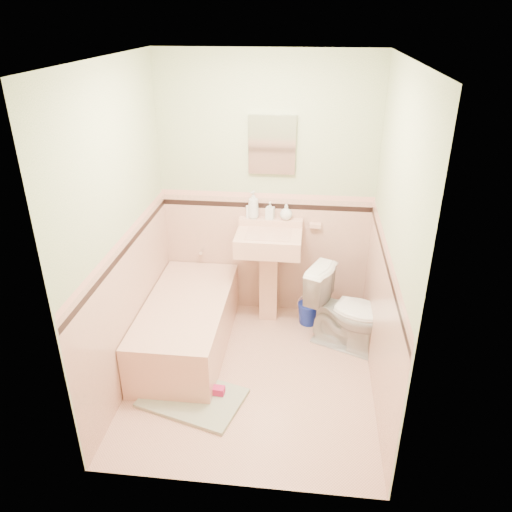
# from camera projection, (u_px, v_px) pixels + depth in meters

# --- Properties ---
(floor) EXTENTS (2.20, 2.20, 0.00)m
(floor) POSITION_uv_depth(u_px,v_px,m) (253.00, 375.00, 4.22)
(floor) COLOR #E5AE96
(floor) RESTS_ON ground
(ceiling) EXTENTS (2.20, 2.20, 0.00)m
(ceiling) POSITION_uv_depth(u_px,v_px,m) (251.00, 58.00, 3.11)
(ceiling) COLOR white
(ceiling) RESTS_ON ground
(wall_back) EXTENTS (2.50, 0.00, 2.50)m
(wall_back) POSITION_uv_depth(u_px,v_px,m) (266.00, 192.00, 4.65)
(wall_back) COLOR #F0E0C4
(wall_back) RESTS_ON ground
(wall_front) EXTENTS (2.50, 0.00, 2.50)m
(wall_front) POSITION_uv_depth(u_px,v_px,m) (228.00, 325.00, 2.69)
(wall_front) COLOR #F0E0C4
(wall_front) RESTS_ON ground
(wall_left) EXTENTS (0.00, 2.50, 2.50)m
(wall_left) POSITION_uv_depth(u_px,v_px,m) (121.00, 234.00, 3.77)
(wall_left) COLOR #F0E0C4
(wall_left) RESTS_ON ground
(wall_right) EXTENTS (0.00, 2.50, 2.50)m
(wall_right) POSITION_uv_depth(u_px,v_px,m) (391.00, 247.00, 3.56)
(wall_right) COLOR #F0E0C4
(wall_right) RESTS_ON ground
(wainscot_back) EXTENTS (2.00, 0.00, 2.00)m
(wainscot_back) POSITION_uv_depth(u_px,v_px,m) (266.00, 255.00, 4.92)
(wainscot_back) COLOR beige
(wainscot_back) RESTS_ON ground
(wainscot_front) EXTENTS (2.00, 0.00, 2.00)m
(wainscot_front) POSITION_uv_depth(u_px,v_px,m) (231.00, 414.00, 2.98)
(wainscot_front) COLOR beige
(wainscot_front) RESTS_ON ground
(wainscot_left) EXTENTS (0.00, 2.20, 2.20)m
(wainscot_left) POSITION_uv_depth(u_px,v_px,m) (132.00, 307.00, 4.05)
(wainscot_left) COLOR beige
(wainscot_left) RESTS_ON ground
(wainscot_right) EXTENTS (0.00, 2.20, 2.20)m
(wainscot_right) POSITION_uv_depth(u_px,v_px,m) (379.00, 323.00, 3.85)
(wainscot_right) COLOR beige
(wainscot_right) RESTS_ON ground
(accent_back) EXTENTS (2.00, 0.00, 2.00)m
(accent_back) POSITION_uv_depth(u_px,v_px,m) (266.00, 206.00, 4.69)
(accent_back) COLOR black
(accent_back) RESTS_ON ground
(accent_front) EXTENTS (2.00, 0.00, 2.00)m
(accent_front) POSITION_uv_depth(u_px,v_px,m) (229.00, 342.00, 2.76)
(accent_front) COLOR black
(accent_front) RESTS_ON ground
(accent_left) EXTENTS (0.00, 2.20, 2.20)m
(accent_left) POSITION_uv_depth(u_px,v_px,m) (125.00, 250.00, 3.82)
(accent_left) COLOR black
(accent_left) RESTS_ON ground
(accent_right) EXTENTS (0.00, 2.20, 2.20)m
(accent_right) POSITION_uv_depth(u_px,v_px,m) (386.00, 263.00, 3.62)
(accent_right) COLOR black
(accent_right) RESTS_ON ground
(cap_back) EXTENTS (2.00, 0.00, 2.00)m
(cap_back) POSITION_uv_depth(u_px,v_px,m) (266.00, 196.00, 4.64)
(cap_back) COLOR #E5A18C
(cap_back) RESTS_ON ground
(cap_front) EXTENTS (2.00, 0.00, 2.00)m
(cap_front) POSITION_uv_depth(u_px,v_px,m) (228.00, 327.00, 2.72)
(cap_front) COLOR #E5A18C
(cap_front) RESTS_ON ground
(cap_left) EXTENTS (0.00, 2.20, 2.20)m
(cap_left) POSITION_uv_depth(u_px,v_px,m) (124.00, 238.00, 3.78)
(cap_left) COLOR #E5A18C
(cap_left) RESTS_ON ground
(cap_right) EXTENTS (0.00, 2.20, 2.20)m
(cap_right) POSITION_uv_depth(u_px,v_px,m) (388.00, 251.00, 3.58)
(cap_right) COLOR #E5A18C
(cap_right) RESTS_ON ground
(bathtub) EXTENTS (0.70, 1.50, 0.45)m
(bathtub) POSITION_uv_depth(u_px,v_px,m) (187.00, 326.00, 4.48)
(bathtub) COLOR #E0A78E
(bathtub) RESTS_ON floor
(tub_faucet) EXTENTS (0.04, 0.12, 0.04)m
(tub_faucet) POSITION_uv_depth(u_px,v_px,m) (202.00, 251.00, 4.94)
(tub_faucet) COLOR silver
(tub_faucet) RESTS_ON wall_back
(sink) EXTENTS (0.60, 0.49, 0.94)m
(sink) POSITION_uv_depth(u_px,v_px,m) (268.00, 278.00, 4.77)
(sink) COLOR #E0A78E
(sink) RESTS_ON floor
(sink_faucet) EXTENTS (0.02, 0.02, 0.10)m
(sink_faucet) POSITION_uv_depth(u_px,v_px,m) (270.00, 226.00, 4.68)
(sink_faucet) COLOR silver
(sink_faucet) RESTS_ON sink
(medicine_cabinet) EXTENTS (0.42, 0.04, 0.52)m
(medicine_cabinet) POSITION_uv_depth(u_px,v_px,m) (272.00, 145.00, 4.41)
(medicine_cabinet) COLOR white
(medicine_cabinet) RESTS_ON wall_back
(soap_dish) EXTENTS (0.11, 0.06, 0.04)m
(soap_dish) POSITION_uv_depth(u_px,v_px,m) (315.00, 225.00, 4.70)
(soap_dish) COLOR #E0A78E
(soap_dish) RESTS_ON wall_back
(soap_bottle_left) EXTENTS (0.13, 0.13, 0.27)m
(soap_bottle_left) POSITION_uv_depth(u_px,v_px,m) (253.00, 205.00, 4.65)
(soap_bottle_left) COLOR #B2B2B2
(soap_bottle_left) RESTS_ON sink
(soap_bottle_mid) EXTENTS (0.09, 0.09, 0.17)m
(soap_bottle_mid) POSITION_uv_depth(u_px,v_px,m) (270.00, 210.00, 4.66)
(soap_bottle_mid) COLOR #B2B2B2
(soap_bottle_mid) RESTS_ON sink
(soap_bottle_right) EXTENTS (0.13, 0.13, 0.15)m
(soap_bottle_right) POSITION_uv_depth(u_px,v_px,m) (286.00, 212.00, 4.65)
(soap_bottle_right) COLOR #B2B2B2
(soap_bottle_right) RESTS_ON sink
(tube) EXTENTS (0.05, 0.05, 0.12)m
(tube) POSITION_uv_depth(u_px,v_px,m) (248.00, 212.00, 4.69)
(tube) COLOR white
(tube) RESTS_ON sink
(toilet) EXTENTS (0.83, 0.67, 0.74)m
(toilet) POSITION_uv_depth(u_px,v_px,m) (348.00, 310.00, 4.44)
(toilet) COLOR white
(toilet) RESTS_ON floor
(bucket) EXTENTS (0.24, 0.24, 0.21)m
(bucket) POSITION_uv_depth(u_px,v_px,m) (308.00, 313.00, 4.88)
(bucket) COLOR navy
(bucket) RESTS_ON floor
(bath_mat) EXTENTS (0.88, 0.71, 0.03)m
(bath_mat) POSITION_uv_depth(u_px,v_px,m) (193.00, 398.00, 3.94)
(bath_mat) COLOR gray
(bath_mat) RESTS_ON floor
(shoe) EXTENTS (0.16, 0.08, 0.06)m
(shoe) POSITION_uv_depth(u_px,v_px,m) (215.00, 390.00, 3.96)
(shoe) COLOR #BF1E59
(shoe) RESTS_ON bath_mat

